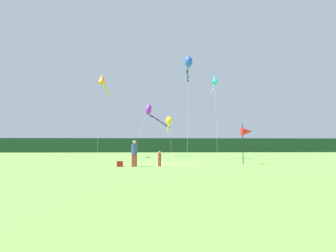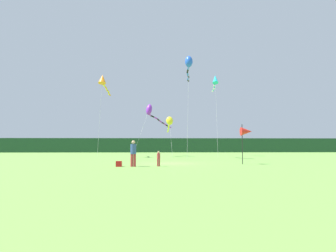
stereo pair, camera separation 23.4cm
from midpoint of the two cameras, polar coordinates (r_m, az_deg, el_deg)
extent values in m
plane|color=#6B9E42|center=(24.84, 0.83, -7.28)|extent=(120.00, 120.00, 0.00)
cube|color=#1E4228|center=(69.77, -1.19, -3.78)|extent=(108.00, 2.05, 3.34)
cylinder|color=#B23338|center=(20.93, -6.75, -6.66)|extent=(0.18, 0.18, 0.89)
cylinder|color=#B23338|center=(20.92, -6.19, -6.67)|extent=(0.18, 0.18, 0.89)
cylinder|color=#334C8C|center=(20.90, -6.45, -4.49)|extent=(0.41, 0.41, 0.70)
sphere|color=tan|center=(20.90, -6.44, -3.18)|extent=(0.26, 0.26, 0.26)
cylinder|color=#B23338|center=(21.12, -1.70, -7.16)|extent=(0.11, 0.11, 0.52)
cylinder|color=#B23338|center=(21.12, -1.38, -7.16)|extent=(0.11, 0.11, 0.52)
cylinder|color=#B23338|center=(21.10, -1.54, -5.89)|extent=(0.24, 0.24, 0.41)
sphere|color=tan|center=(21.09, -1.54, -5.13)|extent=(0.15, 0.15, 0.15)
cube|color=red|center=(21.10, -9.22, -7.29)|extent=(0.40, 0.43, 0.39)
cylinder|color=black|center=(24.41, 14.54, -3.44)|extent=(0.06, 0.06, 3.21)
cone|color=red|center=(24.54, 15.28, -1.03)|extent=(0.90, 0.70, 0.70)
cylinder|color=#B2B2B2|center=(41.40, 9.60, 2.04)|extent=(0.78, 4.86, 11.47)
cone|color=#1EB7CC|center=(44.76, 9.35, 9.03)|extent=(1.07, 1.46, 1.61)
cylinder|color=#1EB7CC|center=(44.87, 9.28, 8.15)|extent=(0.23, 0.61, 0.37)
cylinder|color=white|center=(45.35, 9.13, 7.83)|extent=(0.20, 0.58, 0.31)
cylinder|color=#1EB7CC|center=(45.84, 9.12, 7.55)|extent=(0.39, 0.62, 0.33)
cylinder|color=white|center=(46.32, 9.09, 7.24)|extent=(0.23, 0.60, 0.36)
cylinder|color=#1EB7CC|center=(46.82, 8.97, 6.97)|extent=(0.24, 0.57, 0.27)
cylinder|color=white|center=(47.32, 8.84, 6.78)|extent=(0.24, 0.57, 0.25)
cylinder|color=#B2B2B2|center=(38.22, -5.10, -1.26)|extent=(2.01, 3.70, 6.48)
ellipsoid|color=purple|center=(40.30, -3.54, 3.22)|extent=(1.30, 1.52, 1.78)
cylinder|color=purple|center=(40.57, -3.41, 2.19)|extent=(0.38, 0.78, 0.29)
cylinder|color=black|center=(41.19, -2.95, 1.92)|extent=(0.64, 0.73, 0.36)
cylinder|color=purple|center=(41.74, -2.31, 1.60)|extent=(0.64, 0.73, 0.37)
cylinder|color=black|center=(42.34, -1.80, 1.28)|extent=(0.50, 0.79, 0.37)
cylinder|color=purple|center=(42.96, -1.34, 0.92)|extent=(0.60, 0.77, 0.43)
cylinder|color=black|center=(43.59, -0.91, 0.62)|extent=(0.48, 0.78, 0.30)
cylinder|color=purple|center=(44.25, -0.52, 0.39)|extent=(0.54, 0.78, 0.35)
cylinder|color=black|center=(44.89, -0.10, 0.11)|extent=(0.55, 0.78, 0.38)
cylinder|color=purple|center=(45.49, 0.40, -0.17)|extent=(0.66, 0.71, 0.36)
cylinder|color=#B2B2B2|center=(31.86, 4.13, 3.58)|extent=(0.65, 3.54, 11.24)
ellipsoid|color=blue|center=(34.78, 4.28, 12.41)|extent=(1.07, 1.31, 1.51)
cylinder|color=blue|center=(34.96, 4.20, 11.26)|extent=(0.21, 0.78, 0.35)
cylinder|color=black|center=(35.63, 4.05, 10.68)|extent=(0.22, 0.79, 0.39)
cylinder|color=blue|center=(36.29, 4.03, 10.10)|extent=(0.35, 0.81, 0.37)
cylinder|color=black|center=(36.97, 4.17, 9.63)|extent=(0.38, 0.79, 0.29)
cylinder|color=blue|center=(37.66, 4.14, 9.24)|extent=(0.25, 0.77, 0.28)
cylinder|color=black|center=(38.35, 4.12, 8.88)|extent=(0.38, 0.79, 0.28)
cylinder|color=#B2B2B2|center=(40.07, 0.75, -2.41)|extent=(0.28, 2.62, 5.06)
ellipsoid|color=yellow|center=(41.51, 0.47, 1.03)|extent=(1.06, 1.13, 1.41)
cylinder|color=yellow|center=(41.77, 0.40, 0.21)|extent=(0.29, 0.68, 0.33)
cylinder|color=yellow|center=(42.37, 0.28, 0.02)|extent=(0.23, 0.65, 0.27)
cylinder|color=yellow|center=(42.98, 0.28, -0.21)|extent=(0.29, 0.70, 0.38)
cylinder|color=yellow|center=(43.58, 0.24, -0.50)|extent=(0.29, 0.69, 0.36)
cylinder|color=yellow|center=(44.18, 0.18, -0.78)|extent=(0.25, 0.69, 0.37)
cylinder|color=yellow|center=(44.79, 0.14, -1.04)|extent=(0.26, 0.69, 0.36)
cylinder|color=#B2B2B2|center=(37.29, -12.97, 1.72)|extent=(0.05, 2.35, 10.14)
cone|color=orange|center=(39.23, -12.51, 8.94)|extent=(1.03, 1.27, 1.39)
cylinder|color=orange|center=(39.36, -12.42, 8.07)|extent=(0.25, 0.59, 0.35)
cylinder|color=yellow|center=(39.81, -12.17, 7.73)|extent=(0.32, 0.59, 0.31)
cylinder|color=orange|center=(40.26, -11.92, 7.42)|extent=(0.27, 0.58, 0.31)
cylinder|color=yellow|center=(40.73, -11.77, 7.13)|extent=(0.22, 0.56, 0.30)
cylinder|color=orange|center=(41.21, -11.64, 6.87)|extent=(0.23, 0.55, 0.27)
cylinder|color=yellow|center=(41.69, -11.44, 6.65)|extent=(0.30, 0.57, 0.26)
cylinder|color=orange|center=(42.17, -11.32, 6.44)|extent=(0.27, 0.56, 0.26)
cylinder|color=yellow|center=(42.66, -11.31, 6.23)|extent=(0.29, 0.57, 0.26)
cylinder|color=orange|center=(43.14, -11.17, 6.02)|extent=(0.34, 0.58, 0.29)
camera|label=1|loc=(0.12, -89.78, -0.02)|focal=31.29mm
camera|label=2|loc=(0.12, 90.22, 0.02)|focal=31.29mm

